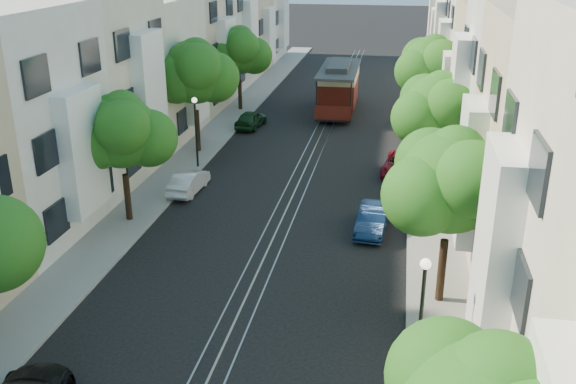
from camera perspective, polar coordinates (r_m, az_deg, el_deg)
The scene contains 22 objects.
ground at distance 42.78m, azimuth 2.54°, elevation 4.26°, with size 200.00×200.00×0.00m, color black.
sidewalk_east at distance 42.48m, azimuth 12.30°, elevation 3.74°, with size 2.50×80.00×0.12m, color gray.
sidewalk_west at distance 44.25m, azimuth -6.83°, elevation 4.80°, with size 2.50×80.00×0.12m, color gray.
rail_left at distance 42.85m, azimuth 1.81°, elevation 4.32°, with size 0.06×80.00×0.02m, color gray.
rail_slot at distance 42.78m, azimuth 2.54°, elevation 4.28°, with size 0.06×80.00×0.02m, color gray.
rail_right at distance 42.72m, azimuth 3.28°, elevation 4.24°, with size 0.06×80.00×0.02m, color gray.
lane_line at distance 42.78m, azimuth 2.54°, elevation 4.27°, with size 0.08×80.00×0.01m, color tan.
townhouses_east at distance 41.65m, azimuth 19.31°, elevation 9.97°, with size 7.75×72.00×12.00m.
townhouses_west at distance 44.58m, azimuth -12.96°, elevation 11.17°, with size 7.75×72.00×11.76m.
tree_e_b at distance 23.00m, azimuth 14.37°, elevation 0.67°, with size 4.93×4.08×6.68m.
tree_e_c at distance 33.54m, azimuth 13.26°, elevation 7.03°, with size 4.84×3.99×6.52m.
tree_e_d at distance 44.24m, azimuth 12.71°, elevation 10.84°, with size 5.01×4.16×6.85m.
tree_w_b at distance 30.41m, azimuth -14.52°, elevation 5.06°, with size 4.72×3.87×6.27m.
tree_w_c at distance 40.23m, azimuth -8.23°, elevation 10.41°, with size 5.13×4.28×7.09m.
tree_w_d at distance 50.71m, azimuth -4.33°, elevation 12.29°, with size 4.84×3.99×6.52m.
lamp_east at distance 19.24m, azimuth 11.84°, elevation -9.63°, with size 0.32×0.32×4.16m.
lamp_west at distance 37.72m, azimuth -8.22°, elevation 6.20°, with size 0.32×0.32×4.16m.
cable_car at distance 50.90m, azimuth 4.53°, elevation 9.43°, with size 2.98×9.16×3.51m.
parked_car_e_mid at distance 29.95m, azimuth 7.54°, elevation -2.41°, with size 1.28×3.68×1.21m, color #0D2143.
parked_car_e_far at distance 37.58m, azimuth 10.03°, elevation 2.43°, with size 1.95×4.22×1.17m, color maroon.
parked_car_w_mid at distance 34.75m, azimuth -8.84°, elevation 0.91°, with size 1.24×3.55×1.17m, color silver.
parked_car_w_far at distance 46.57m, azimuth -3.32°, elevation 6.48°, with size 1.48×3.67×1.25m, color #15361A.
Camera 1 is at (5.29, -12.53, 12.63)m, focal length 40.00 mm.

